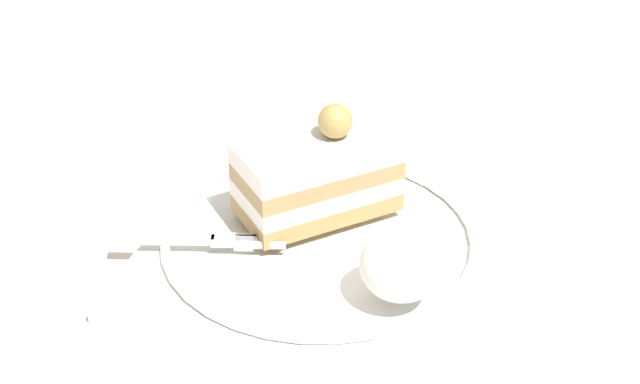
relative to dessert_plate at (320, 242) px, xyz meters
The scene contains 5 objects.
ground_plane 0.03m from the dessert_plate, 28.80° to the left, with size 2.40×2.40×0.00m, color silver.
dessert_plate is the anchor object (origin of this frame).
cake_slice 0.04m from the dessert_plate, 151.93° to the right, with size 0.12×0.11×0.08m.
whipped_cream_dollop 0.08m from the dessert_plate, 60.78° to the left, with size 0.05×0.05×0.04m, color white.
fork 0.08m from the dessert_plate, 54.46° to the right, with size 0.05×0.11×0.00m.
Camera 1 is at (0.40, 0.18, 0.34)m, focal length 49.11 mm.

